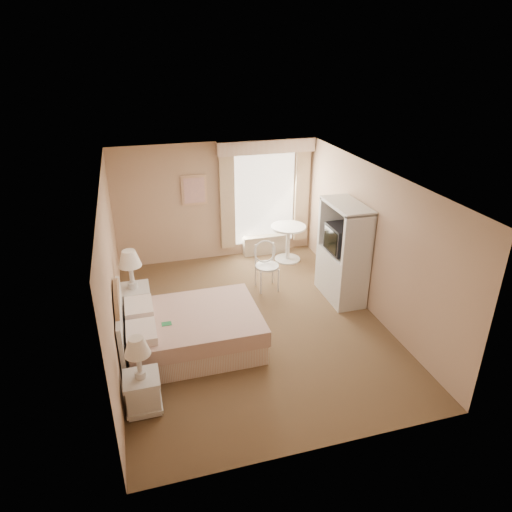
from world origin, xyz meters
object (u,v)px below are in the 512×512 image
object	(u,v)px
nightstand_far	(134,294)
cafe_chair	(266,262)
round_table	(288,237)
bed	(186,330)
armoire	(343,260)
nightstand_near	(142,384)

from	to	relation	value
nightstand_far	cafe_chair	size ratio (longest dim) A/B	1.35
round_table	cafe_chair	xyz separation A→B (m)	(-0.80, -1.03, 0.02)
bed	armoire	xyz separation A→B (m)	(2.94, 0.82, 0.42)
round_table	bed	bearing A→B (deg)	-134.56
bed	nightstand_far	bearing A→B (deg)	123.74
nightstand_near	cafe_chair	bearing A→B (deg)	47.65
nightstand_near	cafe_chair	distance (m)	3.63
bed	cafe_chair	size ratio (longest dim) A/B	2.22
nightstand_far	armoire	xyz separation A→B (m)	(3.65, -0.24, 0.27)
round_table	armoire	world-z (taller)	armoire
nightstand_far	armoire	world-z (taller)	armoire
bed	cafe_chair	bearing A→B (deg)	41.77
nightstand_far	bed	bearing A→B (deg)	-56.26
nightstand_near	armoire	xyz separation A→B (m)	(3.65, 1.96, 0.34)
nightstand_far	cafe_chair	bearing A→B (deg)	11.05
round_table	cafe_chair	size ratio (longest dim) A/B	0.84
bed	nightstand_far	xyz separation A→B (m)	(-0.71, 1.07, 0.14)
cafe_chair	bed	bearing A→B (deg)	-138.84
cafe_chair	nightstand_near	bearing A→B (deg)	-132.97
nightstand_far	cafe_chair	world-z (taller)	nightstand_far
nightstand_far	round_table	bearing A→B (deg)	24.87
nightstand_near	nightstand_far	xyz separation A→B (m)	(-0.00, 2.20, 0.07)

